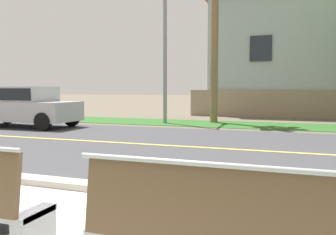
% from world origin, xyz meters
% --- Properties ---
extents(ground_plane, '(140.00, 140.00, 0.00)m').
position_xyz_m(ground_plane, '(0.00, 8.00, 0.00)').
color(ground_plane, '#665B4C').
extents(curb_edge, '(44.00, 0.30, 0.11)m').
position_xyz_m(curb_edge, '(0.00, 2.35, 0.06)').
color(curb_edge, '#ADA89E').
rests_on(curb_edge, ground_plane).
extents(street_asphalt, '(52.00, 8.00, 0.01)m').
position_xyz_m(street_asphalt, '(0.00, 6.50, 0.00)').
color(street_asphalt, '#424247').
rests_on(street_asphalt, ground_plane).
extents(road_centre_line, '(48.00, 0.14, 0.01)m').
position_xyz_m(road_centre_line, '(0.00, 6.50, 0.01)').
color(road_centre_line, '#E0CC4C').
rests_on(road_centre_line, ground_plane).
extents(far_verge_grass, '(48.00, 2.80, 0.02)m').
position_xyz_m(far_verge_grass, '(0.00, 12.45, 0.01)').
color(far_verge_grass, '#2D6026').
rests_on(far_verge_grass, ground_plane).
extents(car_silver_far, '(4.30, 1.86, 1.54)m').
position_xyz_m(car_silver_far, '(-8.16, 8.90, 0.85)').
color(car_silver_far, '#B2B5BC').
rests_on(car_silver_far, ground_plane).
extents(streetlamp, '(0.24, 2.10, 6.89)m').
position_xyz_m(streetlamp, '(-3.53, 12.25, 3.95)').
color(streetlamp, gray).
rests_on(streetlamp, ground_plane).
extents(garden_wall, '(13.00, 0.36, 1.40)m').
position_xyz_m(garden_wall, '(2.74, 16.90, 0.70)').
color(garden_wall, gray).
rests_on(garden_wall, ground_plane).
extents(house_across_street, '(10.92, 6.91, 6.98)m').
position_xyz_m(house_across_street, '(2.17, 20.09, 3.54)').
color(house_across_street, '#A3ADB2').
rests_on(house_across_street, ground_plane).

